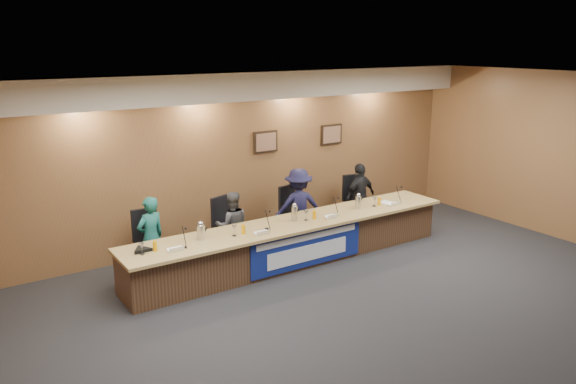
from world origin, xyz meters
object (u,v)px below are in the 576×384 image
panelist_a (151,237)px  carafe_right (358,202)px  office_chair_d (356,205)px  office_chair_c (295,217)px  speakerphone (142,250)px  office_chair_b (230,231)px  carafe_mid (294,214)px  carafe_left (201,232)px  dais_body (294,243)px  panelist_c (298,206)px  office_chair_a (150,247)px  panelist_d (360,196)px  banner (308,248)px  panelist_b (232,225)px

panelist_a → carafe_right: 3.75m
office_chair_d → office_chair_c: bearing=-166.7°
office_chair_c → speakerphone: bearing=179.9°
office_chair_b → carafe_mid: 1.24m
office_chair_b → carafe_left: carafe_left is taller
dais_body → carafe_left: 1.80m
panelist_c → office_chair_a: size_ratio=3.01×
panelist_a → carafe_mid: bearing=145.9°
dais_body → carafe_mid: (0.01, -0.00, 0.53)m
panelist_d → banner: bearing=21.3°
panelist_b → carafe_mid: (0.80, -0.75, 0.27)m
panelist_d → carafe_mid: panelist_d is taller
dais_body → speakerphone: size_ratio=18.75×
office_chair_d → speakerphone: 4.86m
carafe_mid → panelist_c: bearing=51.2°
panelist_c → carafe_left: (-2.33, -0.72, 0.14)m
panelist_d → carafe_mid: (-2.12, -0.75, 0.20)m
dais_body → office_chair_c: bearing=54.3°
panelist_b → office_chair_a: size_ratio=2.52×
panelist_c → office_chair_a: (-2.88, 0.10, -0.24)m
panelist_c → speakerphone: panelist_c is taller
panelist_d → carafe_right: 1.10m
panelist_c → carafe_right: bearing=151.4°
office_chair_c → carafe_mid: (-0.60, -0.85, 0.40)m
panelist_a → carafe_left: size_ratio=5.93×
office_chair_c → carafe_right: 1.25m
banner → office_chair_a: banner is taller
panelist_c → carafe_mid: 0.98m
panelist_d → office_chair_a: 4.40m
dais_body → panelist_d: (2.12, 0.75, 0.33)m
office_chair_a → carafe_right: (3.66, -0.90, 0.39)m
panelist_a → carafe_left: (0.55, -0.72, 0.19)m
carafe_right → banner: bearing=-165.4°
office_chair_a → carafe_left: 1.06m
speakerphone → panelist_d: bearing=8.4°
carafe_left → carafe_mid: bearing=-1.0°
panelist_b → banner: bearing=144.1°
dais_body → panelist_a: bearing=161.8°
panelist_c → carafe_left: 2.45m
dais_body → carafe_mid: 0.53m
banner → office_chair_c: banner is taller
office_chair_a → office_chair_c: (2.88, 0.00, 0.00)m
panelist_c → office_chair_b: (-1.41, 0.10, -0.24)m
dais_body → carafe_right: bearing=-2.2°
office_chair_a → carafe_mid: carafe_mid is taller
panelist_a → carafe_mid: panelist_a is taller
office_chair_c → carafe_right: carafe_right is taller
office_chair_d → carafe_right: 1.23m
banner → panelist_a: 2.57m
panelist_c → panelist_d: panelist_c is taller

